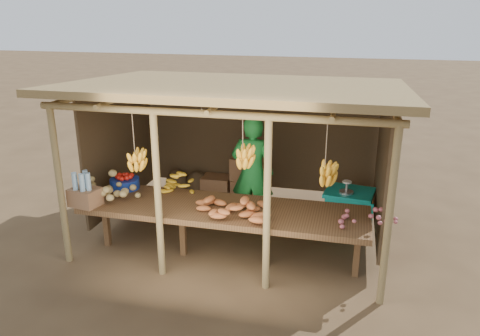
# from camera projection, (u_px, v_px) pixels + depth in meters

# --- Properties ---
(ground) EXTENTS (60.00, 60.00, 0.00)m
(ground) POSITION_uv_depth(u_px,v_px,m) (240.00, 230.00, 7.47)
(ground) COLOR brown
(ground) RESTS_ON ground
(stall_structure) EXTENTS (4.70, 3.50, 2.43)m
(stall_structure) POSITION_uv_depth(u_px,v_px,m) (241.00, 114.00, 6.76)
(stall_structure) COLOR olive
(stall_structure) RESTS_ON ground
(counter) EXTENTS (3.90, 1.05, 0.80)m
(counter) POSITION_uv_depth(u_px,v_px,m) (223.00, 211.00, 6.36)
(counter) COLOR brown
(counter) RESTS_ON ground
(potato_heap) EXTENTS (1.03, 0.62, 0.37)m
(potato_heap) POSITION_uv_depth(u_px,v_px,m) (103.00, 185.00, 6.63)
(potato_heap) COLOR tan
(potato_heap) RESTS_ON counter
(sweet_potato_heap) EXTENTS (1.10, 0.84, 0.36)m
(sweet_potato_heap) POSITION_uv_depth(u_px,v_px,m) (232.00, 201.00, 6.08)
(sweet_potato_heap) COLOR #B5602E
(sweet_potato_heap) RESTS_ON counter
(onion_heap) EXTENTS (0.76, 0.54, 0.35)m
(onion_heap) POSITION_uv_depth(u_px,v_px,m) (369.00, 212.00, 5.75)
(onion_heap) COLOR #AB5359
(onion_heap) RESTS_ON counter
(banana_pile) EXTENTS (0.58, 0.44, 0.34)m
(banana_pile) POSITION_uv_depth(u_px,v_px,m) (181.00, 179.00, 6.88)
(banana_pile) COLOR yellow
(banana_pile) RESTS_ON counter
(tomato_basin) EXTENTS (0.43, 0.43, 0.23)m
(tomato_basin) POSITION_uv_depth(u_px,v_px,m) (125.00, 182.00, 6.99)
(tomato_basin) COLOR navy
(tomato_basin) RESTS_ON counter
(bottle_box) EXTENTS (0.43, 0.37, 0.48)m
(bottle_box) POSITION_uv_depth(u_px,v_px,m) (85.00, 193.00, 6.35)
(bottle_box) COLOR brown
(bottle_box) RESTS_ON counter
(vendor) EXTENTS (0.68, 0.45, 1.84)m
(vendor) POSITION_uv_depth(u_px,v_px,m) (252.00, 173.00, 7.30)
(vendor) COLOR #1A762D
(vendor) RESTS_ON ground
(tarp_crate) EXTENTS (0.81, 0.73, 0.87)m
(tarp_crate) POSITION_uv_depth(u_px,v_px,m) (348.00, 209.00, 7.37)
(tarp_crate) COLOR brown
(tarp_crate) RESTS_ON ground
(carton_stack) EXTENTS (1.10, 0.44, 0.82)m
(carton_stack) POSITION_uv_depth(u_px,v_px,m) (236.00, 182.00, 8.54)
(carton_stack) COLOR brown
(carton_stack) RESTS_ON ground
(burlap_sacks) EXTENTS (0.83, 0.44, 0.59)m
(burlap_sacks) POSITION_uv_depth(u_px,v_px,m) (187.00, 183.00, 8.79)
(burlap_sacks) COLOR #4B3923
(burlap_sacks) RESTS_ON ground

